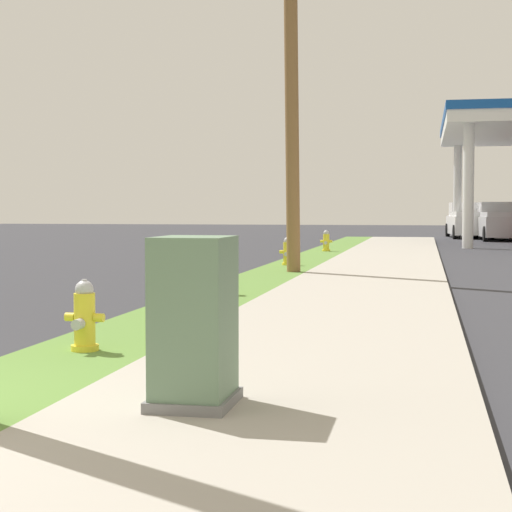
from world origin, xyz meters
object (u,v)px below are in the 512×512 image
Objects in this scene: fire_hydrant_nearest at (84,320)px; fire_hydrant_third at (287,253)px; fire_hydrant_second at (221,275)px; fire_hydrant_fourth at (326,242)px; truck_white_at_forecourt at (469,221)px; utility_pole_midground at (291,54)px; truck_silver_on_apron at (499,222)px; utility_cabinet at (194,327)px.

fire_hydrant_nearest is 1.00× the size of fire_hydrant_third.
fire_hydrant_second is at bearing -89.37° from fire_hydrant_third.
fire_hydrant_fourth is 0.14× the size of truck_white_at_forecourt.
fire_hydrant_second is (-0.01, 5.94, 0.00)m from fire_hydrant_nearest.
utility_pole_midground is 1.82× the size of truck_silver_on_apron.
truck_white_at_forecourt is 1.00× the size of truck_silver_on_apron.
truck_white_at_forecourt is (4.05, 42.09, 0.20)m from utility_cabinet.
fire_hydrant_nearest is at bearing -89.62° from fire_hydrant_third.
utility_cabinet is at bearing -77.55° from fire_hydrant_second.
fire_hydrant_third is (-0.09, 13.64, 0.00)m from fire_hydrant_nearest.
utility_pole_midground reaches higher than fire_hydrant_nearest.
utility_cabinet is at bearing -83.25° from fire_hydrant_third.
fire_hydrant_fourth is at bearing 91.71° from utility_pole_midground.
fire_hydrant_nearest is 21.15m from fire_hydrant_fourth.
utility_cabinet is at bearing -85.79° from fire_hydrant_fourth.
utility_pole_midground reaches higher than truck_silver_on_apron.
fire_hydrant_fourth is 0.14× the size of truck_silver_on_apron.
truck_white_at_forecourt is (5.77, 18.81, 0.47)m from fire_hydrant_fourth.
fire_hydrant_fourth is (0.07, 15.21, 0.00)m from fire_hydrant_second.
fire_hydrant_third is 0.07× the size of utility_pole_midground.
truck_silver_on_apron is at bearing 76.79° from fire_hydrant_second.
truck_silver_on_apron is at bearing 82.03° from utility_cabinet.
utility_pole_midground reaches higher than fire_hydrant_fourth.
fire_hydrant_second is 7.70m from fire_hydrant_third.
utility_pole_midground reaches higher than fire_hydrant_third.
truck_silver_on_apron reaches higher than fire_hydrant_nearest.
truck_white_at_forecourt and truck_silver_on_apron have the same top height.
utility_pole_midground is at bearing 86.24° from fire_hydrant_second.
fire_hydrant_second and fire_hydrant_third have the same top height.
truck_silver_on_apron is at bearing 72.41° from fire_hydrant_third.
fire_hydrant_second is at bearing 102.45° from utility_cabinet.
fire_hydrant_fourth is (0.06, 21.15, 0.00)m from fire_hydrant_nearest.
fire_hydrant_nearest is 12.37m from utility_pole_midground.
fire_hydrant_second is 34.52m from truck_white_at_forecourt.
utility_pole_midground is (0.29, -9.74, 4.76)m from fire_hydrant_fourth.
fire_hydrant_nearest and fire_hydrant_second have the same top height.
truck_white_at_forecourt is at bearing 81.70° from fire_hydrant_nearest.
fire_hydrant_fourth is 0.07× the size of utility_pole_midground.
fire_hydrant_third and fire_hydrant_fourth have the same top height.
truck_silver_on_apron is (1.37, -3.32, 0.00)m from truck_white_at_forecourt.
utility_cabinet is at bearing -50.12° from fire_hydrant_nearest.
utility_pole_midground reaches higher than fire_hydrant_second.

